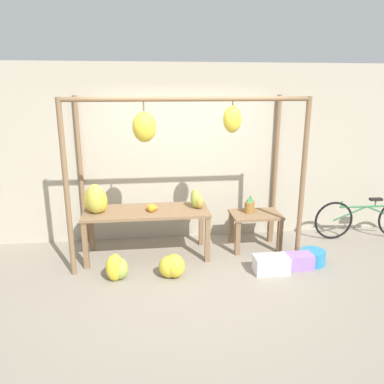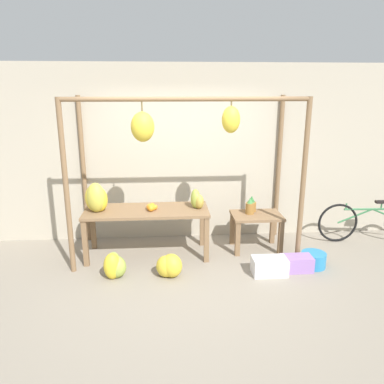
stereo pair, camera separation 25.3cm
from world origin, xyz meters
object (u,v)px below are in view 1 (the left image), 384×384
Objects in this scene: banana_pile_ground_left at (116,267)px; papaya_pile at (197,200)px; fruit_crate_white at (271,264)px; blue_bucket at (313,257)px; pineapple_cluster at (249,205)px; parked_bicycle at (366,219)px; orange_pile at (152,208)px; banana_pile_on_table at (96,199)px; banana_pile_ground_right at (172,266)px; fruit_crate_purple at (297,261)px.

papaya_pile reaches higher than banana_pile_ground_left.
blue_bucket is at bearing 14.38° from fruit_crate_white.
parked_bicycle is at bearing 1.86° from pineapple_cluster.
banana_pile_on_table is at bearing 179.10° from orange_pile.
banana_pile_ground_right is 1.08m from papaya_pile.
pineapple_cluster is at bearing 8.14° from orange_pile.
papaya_pile is at bearing 159.94° from blue_bucket.
orange_pile is 0.87× the size of pineapple_cluster.
banana_pile_ground_right is 1.34m from fruit_crate_white.
papaya_pile is (1.44, 0.03, -0.07)m from banana_pile_on_table.
pineapple_cluster is 2.03m from parked_bicycle.
banana_pile_on_table is at bearing -174.91° from pineapple_cluster.
banana_pile_on_table reaches higher than fruit_crate_white.
orange_pile is at bearing 109.26° from banana_pile_ground_right.
banana_pile_ground_right is at bearing -178.71° from fruit_crate_purple.
papaya_pile is 0.68× the size of fruit_crate_purple.
orange_pile is at bearing 52.70° from banana_pile_ground_left.
parked_bicycle is at bearing 27.07° from fruit_crate_white.
banana_pile_on_table is 1.10× the size of fruit_crate_purple.
fruit_crate_white is at bearing -24.24° from orange_pile.
fruit_crate_purple is at bearing -17.77° from orange_pile.
fruit_crate_white is at bearing -1.56° from banana_pile_ground_right.
fruit_crate_white reaches higher than blue_bucket.
orange_pile is 0.47× the size of fruit_crate_white.
pineapple_cluster is at bearing 94.10° from fruit_crate_white.
pineapple_cluster is 0.58× the size of banana_pile_ground_right.
papaya_pile is (-0.85, -0.17, 0.17)m from pineapple_cluster.
fruit_crate_purple is at bearing -61.18° from pineapple_cluster.
pineapple_cluster reaches higher than fruit_crate_white.
banana_pile_ground_right is (0.24, -0.67, -0.60)m from orange_pile.
banana_pile_on_table is 1.44m from banana_pile_ground_right.
parked_bicycle is at bearing 3.59° from banana_pile_on_table.
papaya_pile reaches higher than banana_pile_ground_right.
banana_pile_on_table reaches higher than blue_bucket.
banana_pile_ground_right is 1.54× the size of papaya_pile.
banana_pile_ground_left is at bearing -127.30° from orange_pile.
blue_bucket is at bearing -13.40° from orange_pile.
fruit_crate_white is at bearing -169.30° from fruit_crate_purple.
banana_pile_ground_right is at bearing -120.56° from papaya_pile.
fruit_crate_purple is at bearing -27.24° from papaya_pile.
papaya_pile reaches higher than orange_pile.
orange_pile is 1.53m from pineapple_cluster.
pineapple_cluster is 0.54× the size of fruit_crate_white.
banana_pile_on_table is 1.27× the size of banana_pile_ground_left.
orange_pile is 0.93m from banana_pile_ground_right.
parked_bicycle is (4.29, 0.27, -0.57)m from banana_pile_on_table.
papaya_pile reaches higher than blue_bucket.
blue_bucket is at bearing 3.88° from banana_pile_ground_right.
banana_pile_ground_left reaches higher than banana_pile_ground_right.
banana_pile_on_table is 1.33× the size of blue_bucket.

